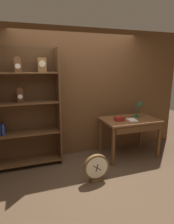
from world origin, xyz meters
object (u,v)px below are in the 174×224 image
(open_repair_manual, at_px, (132,120))
(round_clock_large, at_px, (96,168))
(bookshelf, at_px, (18,110))
(desk_lamp, at_px, (139,107))
(workbench, at_px, (130,124))
(toolbox_small, at_px, (119,119))

(open_repair_manual, xyz_separation_m, round_clock_large, (-0.98, -0.56, -0.57))
(bookshelf, xyz_separation_m, desk_lamp, (2.42, -0.20, -0.06))
(desk_lamp, relative_size, open_repair_manual, 1.73)
(workbench, bearing_deg, round_clock_large, -146.66)
(workbench, height_order, toolbox_small, toolbox_small)
(bookshelf, distance_m, round_clock_large, 1.72)
(open_repair_manual, bearing_deg, desk_lamp, 42.32)
(desk_lamp, height_order, toolbox_small, desk_lamp)
(desk_lamp, relative_size, round_clock_large, 0.81)
(desk_lamp, bearing_deg, bookshelf, 175.38)
(workbench, relative_size, desk_lamp, 2.99)
(workbench, xyz_separation_m, round_clock_large, (-1.01, -0.66, -0.46))
(workbench, distance_m, desk_lamp, 0.42)
(workbench, bearing_deg, desk_lamp, 20.60)
(bookshelf, bearing_deg, round_clock_large, -39.72)
(toolbox_small, xyz_separation_m, open_repair_manual, (0.25, -0.08, -0.03))
(desk_lamp, bearing_deg, workbench, -159.40)
(workbench, distance_m, open_repair_manual, 0.15)
(bookshelf, xyz_separation_m, workbench, (2.16, -0.29, -0.38))
(workbench, xyz_separation_m, open_repair_manual, (-0.02, -0.10, 0.11))
(bookshelf, height_order, desk_lamp, bookshelf)
(open_repair_manual, bearing_deg, bookshelf, 176.17)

